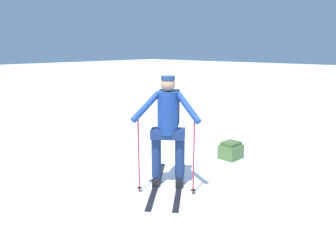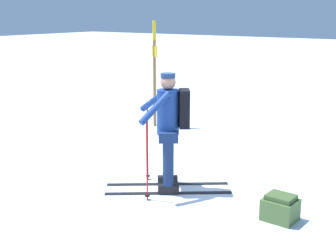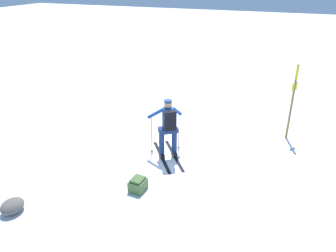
# 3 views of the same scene
# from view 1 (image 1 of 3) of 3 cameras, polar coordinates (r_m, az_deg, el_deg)

# --- Properties ---
(ground_plane) EXTENTS (80.00, 80.00, 0.00)m
(ground_plane) POSITION_cam_1_polar(r_m,az_deg,el_deg) (5.51, -0.38, -9.08)
(ground_plane) COLOR white
(skier) EXTENTS (1.74, 1.46, 1.71)m
(skier) POSITION_cam_1_polar(r_m,az_deg,el_deg) (4.99, 0.02, 0.22)
(skier) COLOR black
(skier) RESTS_ON ground_plane
(dropped_backpack) EXTENTS (0.42, 0.37, 0.33)m
(dropped_backpack) POSITION_cam_1_polar(r_m,az_deg,el_deg) (6.52, 10.88, -4.23)
(dropped_backpack) COLOR #4C6B38
(dropped_backpack) RESTS_ON ground_plane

